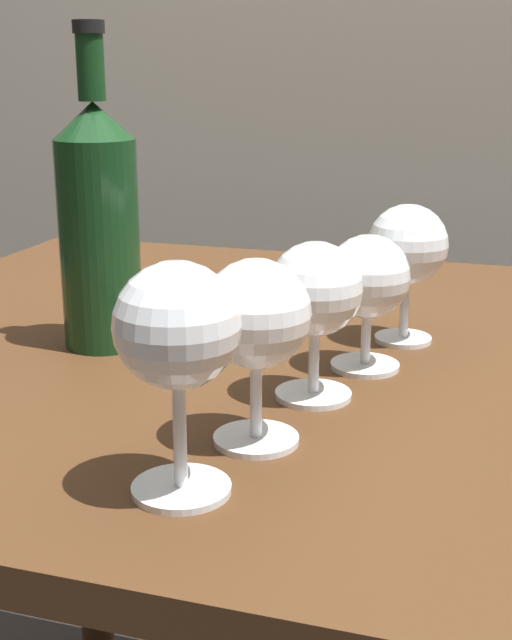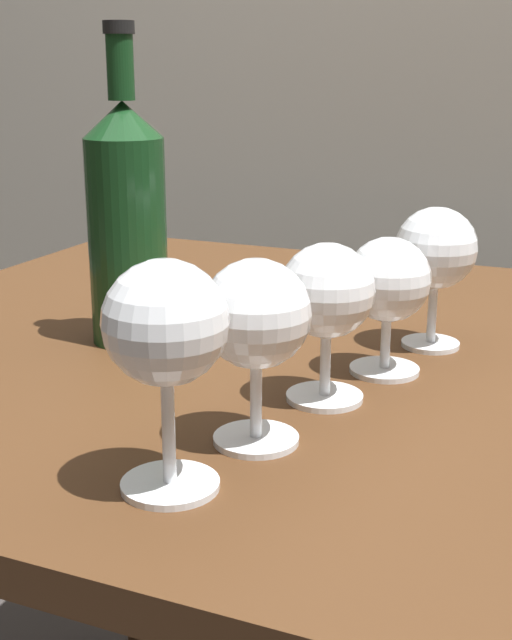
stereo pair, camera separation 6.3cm
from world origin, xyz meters
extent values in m
cube|color=#472B16|center=(0.00, 0.00, 0.76)|extent=(1.10, 0.87, 0.03)
cylinder|color=#472B16|center=(-0.49, 0.37, 0.37)|extent=(0.06, 0.06, 0.74)
cylinder|color=white|center=(-0.03, -0.32, 0.78)|extent=(0.07, 0.07, 0.00)
cylinder|color=white|center=(-0.03, -0.32, 0.82)|extent=(0.01, 0.01, 0.08)
sphere|color=white|center=(-0.03, -0.32, 0.89)|extent=(0.08, 0.08, 0.08)
ellipsoid|color=gold|center=(-0.03, -0.32, 0.89)|extent=(0.07, 0.07, 0.04)
cylinder|color=white|center=(-0.01, -0.23, 0.78)|extent=(0.06, 0.06, 0.00)
cylinder|color=white|center=(-0.01, -0.23, 0.81)|extent=(0.01, 0.01, 0.07)
sphere|color=white|center=(-0.01, -0.23, 0.87)|extent=(0.08, 0.08, 0.08)
ellipsoid|color=pink|center=(-0.01, -0.23, 0.87)|extent=(0.07, 0.07, 0.03)
cylinder|color=white|center=(0.01, -0.13, 0.78)|extent=(0.07, 0.07, 0.00)
cylinder|color=white|center=(0.01, -0.13, 0.81)|extent=(0.01, 0.01, 0.07)
sphere|color=white|center=(0.01, -0.13, 0.87)|extent=(0.08, 0.08, 0.08)
ellipsoid|color=maroon|center=(0.01, -0.13, 0.87)|extent=(0.07, 0.07, 0.03)
cylinder|color=white|center=(0.04, -0.04, 0.78)|extent=(0.06, 0.06, 0.00)
cylinder|color=white|center=(0.04, -0.04, 0.81)|extent=(0.01, 0.01, 0.06)
sphere|color=white|center=(0.04, -0.04, 0.86)|extent=(0.08, 0.08, 0.08)
ellipsoid|color=beige|center=(0.04, -0.04, 0.86)|extent=(0.07, 0.07, 0.03)
cylinder|color=white|center=(0.06, 0.05, 0.78)|extent=(0.06, 0.06, 0.00)
cylinder|color=white|center=(0.06, 0.05, 0.81)|extent=(0.01, 0.01, 0.07)
sphere|color=white|center=(0.06, 0.05, 0.87)|extent=(0.08, 0.08, 0.08)
ellipsoid|color=#EACC66|center=(0.06, 0.05, 0.88)|extent=(0.07, 0.07, 0.04)
cylinder|color=#143819|center=(-0.23, -0.05, 0.88)|extent=(0.08, 0.08, 0.20)
cone|color=#143819|center=(-0.23, -0.05, 1.00)|extent=(0.08, 0.08, 0.03)
cylinder|color=#143819|center=(-0.23, -0.05, 1.04)|extent=(0.03, 0.03, 0.06)
cylinder|color=black|center=(-0.23, -0.05, 1.08)|extent=(0.03, 0.03, 0.01)
camera|label=1|loc=(0.17, -0.81, 1.05)|focal=49.02mm
camera|label=2|loc=(0.23, -0.78, 1.05)|focal=49.02mm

